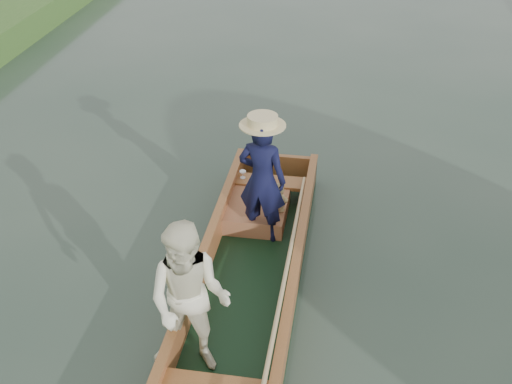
# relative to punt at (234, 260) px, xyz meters

# --- Properties ---
(ground) EXTENTS (120.00, 120.00, 0.00)m
(ground) POSITION_rel_punt_xyz_m (0.12, 0.10, -0.54)
(ground) COLOR #283D30
(ground) RESTS_ON ground
(punt) EXTENTS (1.26, 5.00, 1.67)m
(punt) POSITION_rel_punt_xyz_m (0.00, 0.00, 0.00)
(punt) COLOR black
(punt) RESTS_ON ground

